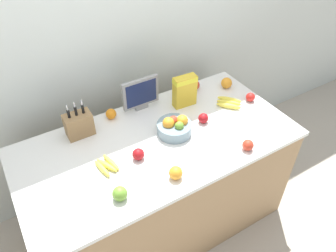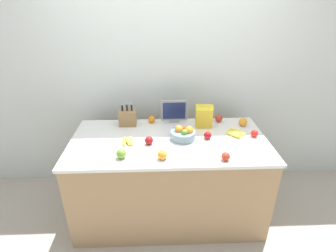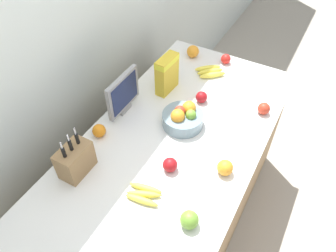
{
  "view_description": "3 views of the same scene",
  "coord_description": "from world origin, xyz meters",
  "px_view_note": "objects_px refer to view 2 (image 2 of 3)",
  "views": [
    {
      "loc": [
        -0.76,
        -1.38,
        2.36
      ],
      "look_at": [
        0.08,
        0.01,
        0.97
      ],
      "focal_mm": 35.0,
      "sensor_mm": 36.0,
      "label": 1
    },
    {
      "loc": [
        -0.1,
        -2.14,
        2.09
      ],
      "look_at": [
        -0.01,
        0.04,
        1.01
      ],
      "focal_mm": 28.0,
      "sensor_mm": 36.0,
      "label": 2
    },
    {
      "loc": [
        -1.06,
        -0.55,
        2.24
      ],
      "look_at": [
        -0.03,
        0.02,
        1.01
      ],
      "focal_mm": 35.0,
      "sensor_mm": 36.0,
      "label": 3
    }
  ],
  "objects_px": {
    "apple_leftmost": "(208,136)",
    "apple_middle": "(149,140)",
    "cereal_box": "(204,115)",
    "apple_near_bananas": "(219,118)",
    "apple_rear": "(254,133)",
    "apple_rightmost": "(121,154)",
    "banana_bunch_right": "(236,133)",
    "orange_front_center": "(162,155)",
    "orange_mid_right": "(243,122)",
    "small_monitor": "(174,111)",
    "fruit_bowl": "(183,134)",
    "orange_back_center": "(152,119)",
    "apple_by_knife_block": "(226,156)",
    "knife_block": "(128,118)",
    "banana_bunch_left": "(128,141)"
  },
  "relations": [
    {
      "from": "small_monitor",
      "to": "fruit_bowl",
      "type": "bearing_deg",
      "value": -79.47
    },
    {
      "from": "apple_leftmost",
      "to": "apple_middle",
      "type": "bearing_deg",
      "value": -172.18
    },
    {
      "from": "banana_bunch_right",
      "to": "orange_front_center",
      "type": "xyz_separation_m",
      "value": [
        -0.72,
        -0.39,
        0.02
      ]
    },
    {
      "from": "cereal_box",
      "to": "apple_leftmost",
      "type": "relative_size",
      "value": 3.37
    },
    {
      "from": "small_monitor",
      "to": "apple_rear",
      "type": "relative_size",
      "value": 4.05
    },
    {
      "from": "banana_bunch_left",
      "to": "apple_middle",
      "type": "bearing_deg",
      "value": -9.75
    },
    {
      "from": "fruit_bowl",
      "to": "apple_leftmost",
      "type": "distance_m",
      "value": 0.23
    },
    {
      "from": "knife_block",
      "to": "fruit_bowl",
      "type": "relative_size",
      "value": 1.14
    },
    {
      "from": "small_monitor",
      "to": "banana_bunch_left",
      "type": "height_order",
      "value": "small_monitor"
    },
    {
      "from": "banana_bunch_right",
      "to": "apple_rear",
      "type": "relative_size",
      "value": 3.22
    },
    {
      "from": "orange_back_center",
      "to": "cereal_box",
      "type": "bearing_deg",
      "value": -14.04
    },
    {
      "from": "orange_front_center",
      "to": "orange_back_center",
      "type": "bearing_deg",
      "value": 97.95
    },
    {
      "from": "small_monitor",
      "to": "orange_back_center",
      "type": "xyz_separation_m",
      "value": [
        -0.24,
        0.01,
        -0.1
      ]
    },
    {
      "from": "banana_bunch_right",
      "to": "apple_leftmost",
      "type": "distance_m",
      "value": 0.29
    },
    {
      "from": "apple_middle",
      "to": "apple_by_knife_block",
      "type": "height_order",
      "value": "apple_middle"
    },
    {
      "from": "knife_block",
      "to": "small_monitor",
      "type": "height_order",
      "value": "knife_block"
    },
    {
      "from": "cereal_box",
      "to": "fruit_bowl",
      "type": "bearing_deg",
      "value": -130.89
    },
    {
      "from": "knife_block",
      "to": "fruit_bowl",
      "type": "xyz_separation_m",
      "value": [
        0.55,
        -0.31,
        -0.03
      ]
    },
    {
      "from": "apple_middle",
      "to": "cereal_box",
      "type": "bearing_deg",
      "value": 30.41
    },
    {
      "from": "apple_by_knife_block",
      "to": "banana_bunch_left",
      "type": "bearing_deg",
      "value": 158.94
    },
    {
      "from": "orange_back_center",
      "to": "apple_rear",
      "type": "bearing_deg",
      "value": -19.69
    },
    {
      "from": "small_monitor",
      "to": "apple_near_bananas",
      "type": "distance_m",
      "value": 0.49
    },
    {
      "from": "apple_near_bananas",
      "to": "apple_rightmost",
      "type": "relative_size",
      "value": 0.93
    },
    {
      "from": "apple_rightmost",
      "to": "apple_leftmost",
      "type": "bearing_deg",
      "value": 20.81
    },
    {
      "from": "orange_back_center",
      "to": "apple_leftmost",
      "type": "bearing_deg",
      "value": -35.55
    },
    {
      "from": "small_monitor",
      "to": "apple_by_knife_block",
      "type": "bearing_deg",
      "value": -62.57
    },
    {
      "from": "apple_rightmost",
      "to": "orange_front_center",
      "type": "height_order",
      "value": "apple_rightmost"
    },
    {
      "from": "cereal_box",
      "to": "orange_mid_right",
      "type": "bearing_deg",
      "value": 6.08
    },
    {
      "from": "small_monitor",
      "to": "apple_by_knife_block",
      "type": "distance_m",
      "value": 0.83
    },
    {
      "from": "fruit_bowl",
      "to": "apple_near_bananas",
      "type": "height_order",
      "value": "fruit_bowl"
    },
    {
      "from": "orange_front_center",
      "to": "apple_rear",
      "type": "bearing_deg",
      "value": 21.59
    },
    {
      "from": "orange_front_center",
      "to": "orange_mid_right",
      "type": "relative_size",
      "value": 0.93
    },
    {
      "from": "fruit_bowl",
      "to": "apple_near_bananas",
      "type": "distance_m",
      "value": 0.55
    },
    {
      "from": "cereal_box",
      "to": "apple_leftmost",
      "type": "xyz_separation_m",
      "value": [
        -0.0,
        -0.25,
        -0.1
      ]
    },
    {
      "from": "banana_bunch_right",
      "to": "apple_leftmost",
      "type": "relative_size",
      "value": 3.08
    },
    {
      "from": "orange_mid_right",
      "to": "fruit_bowl",
      "type": "bearing_deg",
      "value": -158.83
    },
    {
      "from": "orange_mid_right",
      "to": "cereal_box",
      "type": "bearing_deg",
      "value": -177.72
    },
    {
      "from": "apple_near_bananas",
      "to": "apple_rear",
      "type": "relative_size",
      "value": 1.14
    },
    {
      "from": "orange_mid_right",
      "to": "orange_back_center",
      "type": "distance_m",
      "value": 0.95
    },
    {
      "from": "knife_block",
      "to": "orange_front_center",
      "type": "bearing_deg",
      "value": -62.28
    },
    {
      "from": "apple_by_knife_block",
      "to": "orange_mid_right",
      "type": "relative_size",
      "value": 0.83
    },
    {
      "from": "knife_block",
      "to": "apple_leftmost",
      "type": "xyz_separation_m",
      "value": [
        0.78,
        -0.33,
        -0.05
      ]
    },
    {
      "from": "apple_rightmost",
      "to": "apple_middle",
      "type": "bearing_deg",
      "value": 44.22
    },
    {
      "from": "banana_bunch_left",
      "to": "orange_front_center",
      "type": "distance_m",
      "value": 0.42
    },
    {
      "from": "knife_block",
      "to": "apple_rear",
      "type": "xyz_separation_m",
      "value": [
        1.23,
        -0.3,
        -0.05
      ]
    },
    {
      "from": "apple_near_bananas",
      "to": "apple_rightmost",
      "type": "height_order",
      "value": "apple_rightmost"
    },
    {
      "from": "apple_middle",
      "to": "apple_near_bananas",
      "type": "bearing_deg",
      "value": 31.57
    },
    {
      "from": "apple_near_bananas",
      "to": "apple_leftmost",
      "type": "xyz_separation_m",
      "value": [
        -0.18,
        -0.37,
        -0.0
      ]
    },
    {
      "from": "cereal_box",
      "to": "orange_mid_right",
      "type": "distance_m",
      "value": 0.42
    },
    {
      "from": "small_monitor",
      "to": "apple_by_knife_block",
      "type": "relative_size",
      "value": 3.83
    }
  ]
}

